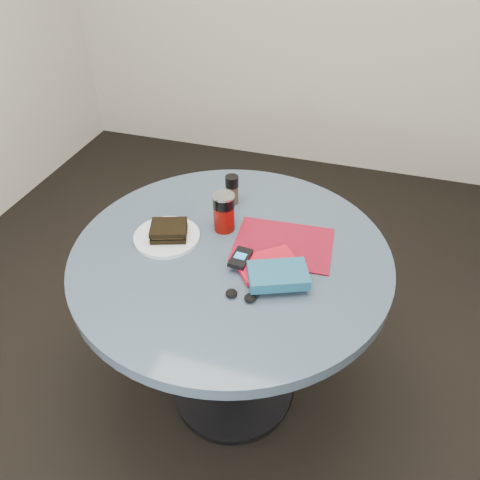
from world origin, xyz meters
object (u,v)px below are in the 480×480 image
(novel, at_px, (278,275))
(headphones, at_px, (241,296))
(soda_can, at_px, (224,212))
(red_book, at_px, (267,265))
(table, at_px, (231,288))
(mp3_player, at_px, (240,258))
(magazine, at_px, (283,244))
(plate, at_px, (167,237))
(pepper_grinder, at_px, (232,189))
(sandwich, at_px, (169,230))

(novel, relative_size, headphones, 1.86)
(soda_can, height_order, red_book, soda_can)
(table, xyz_separation_m, mp3_player, (0.05, -0.05, 0.19))
(novel, bearing_deg, red_book, 104.36)
(mp3_player, distance_m, headphones, 0.14)
(novel, bearing_deg, magazine, 75.15)
(headphones, bearing_deg, plate, 148.75)
(pepper_grinder, xyz_separation_m, novel, (0.25, -0.36, -0.02))
(sandwich, relative_size, headphones, 1.53)
(sandwich, xyz_separation_m, soda_can, (0.15, 0.10, 0.03))
(magazine, bearing_deg, soda_can, 168.46)
(red_book, xyz_separation_m, mp3_player, (-0.08, -0.01, 0.01))
(pepper_grinder, bearing_deg, headphones, -69.34)
(soda_can, distance_m, magazine, 0.22)
(magazine, xyz_separation_m, mp3_player, (-0.10, -0.13, 0.02))
(sandwich, bearing_deg, headphones, -32.19)
(magazine, height_order, novel, novel)
(red_book, xyz_separation_m, novel, (0.05, -0.06, 0.02))
(soda_can, height_order, pepper_grinder, soda_can)
(red_book, height_order, mp3_player, mp3_player)
(red_book, bearing_deg, plate, 134.90)
(red_book, height_order, headphones, red_book)
(plate, distance_m, soda_can, 0.20)
(magazine, bearing_deg, mp3_player, -132.30)
(table, relative_size, mp3_player, 10.94)
(table, relative_size, red_book, 5.64)
(table, height_order, red_book, red_book)
(soda_can, bearing_deg, novel, -42.05)
(mp3_player, height_order, headphones, mp3_player)
(plate, relative_size, sandwich, 1.54)
(soda_can, distance_m, red_book, 0.24)
(soda_can, distance_m, novel, 0.31)
(sandwich, height_order, novel, same)
(soda_can, relative_size, red_book, 0.74)
(sandwich, bearing_deg, mp3_player, -11.88)
(sandwich, xyz_separation_m, novel, (0.38, -0.10, 0.00))
(sandwich, distance_m, red_book, 0.34)
(soda_can, distance_m, mp3_player, 0.19)
(plate, height_order, mp3_player, mp3_player)
(sandwich, distance_m, pepper_grinder, 0.29)
(soda_can, height_order, mp3_player, soda_can)
(magazine, relative_size, novel, 1.82)
(soda_can, xyz_separation_m, headphones, (0.15, -0.29, -0.06))
(soda_can, bearing_deg, plate, -146.78)
(table, xyz_separation_m, plate, (-0.22, -0.00, 0.17))
(table, height_order, sandwich, sandwich)
(sandwich, bearing_deg, pepper_grinder, 63.41)
(table, bearing_deg, mp3_player, -48.42)
(soda_can, height_order, novel, soda_can)
(novel, relative_size, mp3_player, 1.83)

